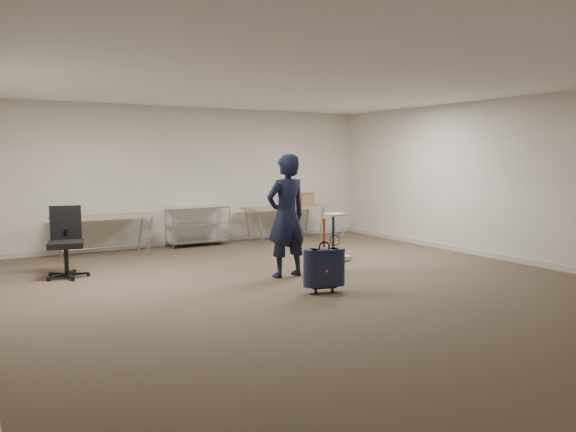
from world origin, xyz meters
TOP-DOWN VIEW (x-y plane):
  - ground at (0.00, 0.00)m, footprint 9.00×9.00m
  - room_shell at (0.00, 1.38)m, footprint 8.00×9.00m
  - folding_table_left at (-1.90, 3.95)m, footprint 1.80×0.75m
  - folding_table_right at (1.90, 3.95)m, footprint 1.80×0.75m
  - wire_shelf at (0.00, 4.20)m, footprint 1.22×0.47m
  - person at (0.06, 0.74)m, footprint 0.70×0.49m
  - suitcase at (-0.03, -0.40)m, footprint 0.40×0.30m
  - office_chair at (-2.80, 2.37)m, footprint 0.64×0.64m
  - equipment_cart at (1.46, 1.47)m, footprint 0.46×0.46m
  - cardboard_box at (2.41, 4.00)m, footprint 0.42×0.35m

SIDE VIEW (x-z plane):
  - ground at x=0.00m, z-range 0.00..0.00m
  - room_shell at x=0.00m, z-range -4.45..4.55m
  - equipment_cart at x=1.46m, z-range -0.19..0.63m
  - office_chair at x=-2.80m, z-range -0.21..0.85m
  - suitcase at x=-0.03m, z-range -0.16..0.83m
  - wire_shelf at x=0.00m, z-range 0.04..0.84m
  - folding_table_left at x=-1.90m, z-range 0.31..1.04m
  - folding_table_right at x=1.90m, z-range 0.31..1.04m
  - cardboard_box at x=2.41m, z-range 0.73..1.01m
  - person at x=0.06m, z-range 0.00..1.84m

